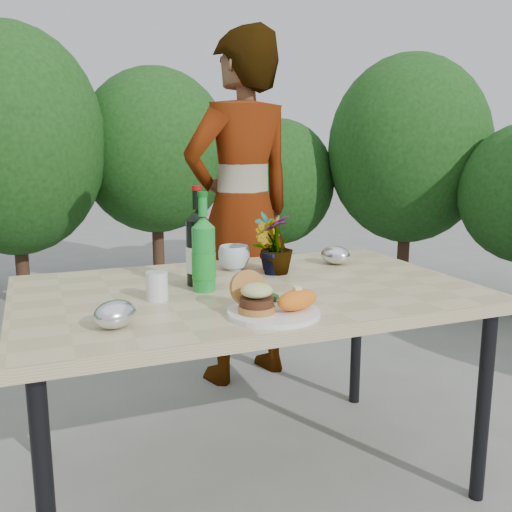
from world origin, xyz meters
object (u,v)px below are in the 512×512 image
object	(u,v)px
dinner_plate	(274,313)
wine_bottle	(198,249)
patio_table	(248,303)
person	(242,210)

from	to	relation	value
dinner_plate	wine_bottle	bearing A→B (deg)	103.55
patio_table	person	size ratio (longest dim) A/B	0.88
dinner_plate	patio_table	bearing A→B (deg)	82.45
patio_table	person	distance (m)	1.01
wine_bottle	person	size ratio (longest dim) A/B	0.20
patio_table	dinner_plate	distance (m)	0.35
patio_table	wine_bottle	xyz separation A→B (m)	(-0.15, 0.11, 0.19)
wine_bottle	person	distance (m)	0.95
dinner_plate	person	distance (m)	1.33
wine_bottle	person	bearing A→B (deg)	40.50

